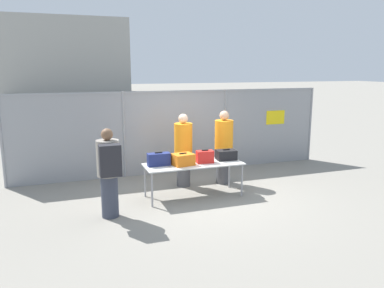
# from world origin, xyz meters

# --- Properties ---
(ground_plane) EXTENTS (120.00, 120.00, 0.00)m
(ground_plane) POSITION_xyz_m (0.00, 0.00, 0.00)
(ground_plane) COLOR gray
(fence_section) EXTENTS (8.53, 0.07, 2.20)m
(fence_section) POSITION_xyz_m (0.02, 2.00, 1.15)
(fence_section) COLOR gray
(fence_section) RESTS_ON ground_plane
(inspection_table) EXTENTS (2.14, 0.78, 0.74)m
(inspection_table) POSITION_xyz_m (-0.25, -0.03, 0.70)
(inspection_table) COLOR silver
(inspection_table) RESTS_ON ground_plane
(suitcase_navy) EXTENTS (0.48, 0.21, 0.29)m
(suitcase_navy) POSITION_xyz_m (-1.00, 0.05, 0.88)
(suitcase_navy) COLOR navy
(suitcase_navy) RESTS_ON inspection_table
(suitcase_orange) EXTENTS (0.48, 0.41, 0.27)m
(suitcase_orange) POSITION_xyz_m (-0.50, -0.08, 0.87)
(suitcase_orange) COLOR orange
(suitcase_orange) RESTS_ON inspection_table
(suitcase_red) EXTENTS (0.39, 0.24, 0.29)m
(suitcase_red) POSITION_xyz_m (0.01, -0.05, 0.88)
(suitcase_red) COLOR red
(suitcase_red) RESTS_ON inspection_table
(suitcase_black) EXTENTS (0.45, 0.32, 0.24)m
(suitcase_black) POSITION_xyz_m (0.56, 0.06, 0.86)
(suitcase_black) COLOR black
(suitcase_black) RESTS_ON inspection_table
(traveler_hooded) EXTENTS (0.42, 0.65, 1.70)m
(traveler_hooded) POSITION_xyz_m (-2.12, -0.65, 0.93)
(traveler_hooded) COLOR #383D4C
(traveler_hooded) RESTS_ON ground_plane
(security_worker_near) EXTENTS (0.43, 0.43, 1.73)m
(security_worker_near) POSITION_xyz_m (-0.22, 0.77, 0.90)
(security_worker_near) COLOR #4C4C51
(security_worker_near) RESTS_ON ground_plane
(security_worker_far) EXTENTS (0.44, 0.44, 1.78)m
(security_worker_far) POSITION_xyz_m (0.77, 0.66, 0.92)
(security_worker_far) COLOR #4C4C51
(security_worker_far) RESTS_ON ground_plane
(utility_trailer) EXTENTS (3.64, 1.99, 0.69)m
(utility_trailer) POSITION_xyz_m (1.87, 3.38, 0.40)
(utility_trailer) COLOR white
(utility_trailer) RESTS_ON ground_plane
(distant_hangar) EXTENTS (12.47, 10.20, 7.75)m
(distant_hangar) POSITION_xyz_m (-2.15, 36.46, 3.88)
(distant_hangar) COLOR #999993
(distant_hangar) RESTS_ON ground_plane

